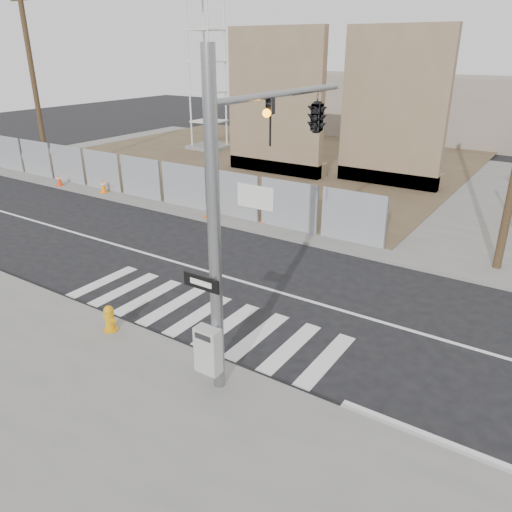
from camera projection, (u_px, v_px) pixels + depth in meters
The scene contains 13 objects.
ground at pixel (248, 283), 16.09m from camera, with size 100.00×100.00×0.00m, color black.
sidewalk_far at pixel (394, 188), 26.84m from camera, with size 50.00×20.00×0.12m, color slate.
signal_pole at pixel (287, 154), 11.40m from camera, with size 0.96×5.87×7.00m.
chain_link_fence at pixel (138, 177), 24.59m from camera, with size 24.60×0.04×2.00m, color gray.
concrete_wall_left at pixel (275, 117), 28.41m from camera, with size 6.00×1.30×8.00m.
concrete_wall_right at pixel (392, 124), 25.88m from camera, with size 5.50×1.30×8.00m.
crane_tower at pixel (205, 15), 33.31m from camera, with size 2.60×2.60×18.15m.
utility_pole_left at pixel (34, 83), 27.46m from camera, with size 1.60×0.28×10.00m.
fire_hydrant at pixel (110, 318), 13.06m from camera, with size 0.50×0.50×0.72m.
traffic_cone_a at pixel (59, 180), 26.92m from camera, with size 0.37×0.37×0.63m.
traffic_cone_b at pixel (103, 186), 25.56m from camera, with size 0.41×0.41×0.72m.
traffic_cone_c at pixel (210, 210), 21.76m from camera, with size 0.44×0.44×0.77m.
traffic_cone_d at pixel (265, 214), 21.24m from camera, with size 0.41×0.41×0.72m.
Camera 1 is at (8.20, -11.96, 7.03)m, focal length 35.00 mm.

